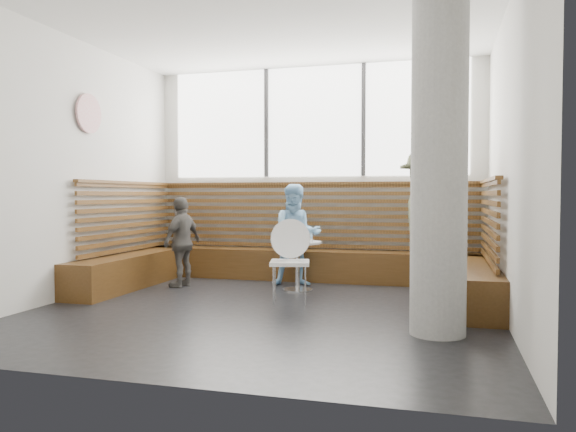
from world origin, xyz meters
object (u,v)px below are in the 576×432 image
(concrete_column, at_px, (439,158))
(child_back, at_px, (297,235))
(cafe_chair, at_px, (292,254))
(adult_man, at_px, (428,223))
(cafe_table, at_px, (297,255))
(child_left, at_px, (182,242))

(concrete_column, xyz_separation_m, child_back, (-1.93, 2.33, -0.89))
(concrete_column, xyz_separation_m, cafe_chair, (-1.67, 1.09, -1.02))
(adult_man, bearing_deg, cafe_table, 92.85)
(concrete_column, xyz_separation_m, child_left, (-3.42, 1.81, -0.98))
(cafe_table, xyz_separation_m, adult_man, (1.67, -0.16, 0.46))
(concrete_column, bearing_deg, adult_man, 94.43)
(cafe_table, bearing_deg, child_back, 106.13)
(child_back, xyz_separation_m, child_left, (-1.49, -0.52, -0.09))
(adult_man, bearing_deg, child_back, 80.77)
(concrete_column, xyz_separation_m, cafe_table, (-1.81, 1.92, -1.13))
(cafe_table, height_order, child_back, child_back)
(cafe_table, xyz_separation_m, child_back, (-0.12, 0.41, 0.24))
(adult_man, bearing_deg, concrete_column, -167.10)
(concrete_column, relative_size, cafe_table, 4.90)
(cafe_chair, relative_size, adult_man, 0.53)
(cafe_chair, distance_m, adult_man, 1.71)
(cafe_chair, relative_size, child_left, 0.79)
(concrete_column, distance_m, child_back, 3.15)
(cafe_chair, relative_size, child_back, 0.69)
(concrete_column, bearing_deg, cafe_chair, 146.79)
(child_back, bearing_deg, cafe_table, -92.35)
(adult_man, bearing_deg, cafe_chair, 122.02)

